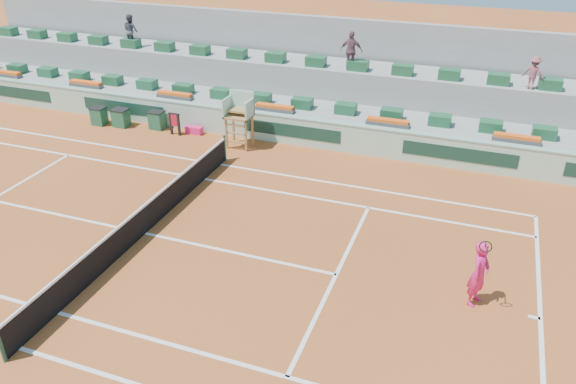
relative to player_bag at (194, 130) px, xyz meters
The scene contains 20 objects.
ground 8.44m from the player_bag, 72.27° to the right, with size 90.00×90.00×0.00m, color #99481D.
seating_tier_lower 3.73m from the player_bag, 46.07° to the left, with size 36.00×4.00×1.20m, color #979794.
seating_tier_upper 5.11m from the player_bag, 58.95° to the left, with size 36.00×2.40×2.60m, color #979794.
stadium_back_wall 6.72m from the player_bag, 66.35° to the left, with size 36.00×0.40×4.40m, color #979794.
player_bag is the anchor object (origin of this frame).
spectator_left 7.39m from the player_bag, 144.90° to the left, with size 0.80×0.62×1.64m, color #454651.
spectator_mid 7.90m from the player_bag, 29.83° to the left, with size 1.01×0.42×1.73m, color #734D58.
spectator_right 14.60m from the player_bag, 14.02° to the left, with size 0.87×0.50×1.34m, color #8B454F.
court_lines 8.44m from the player_bag, 72.27° to the right, with size 23.89×11.09×0.01m.
tennis_net 8.44m from the player_bag, 72.27° to the right, with size 0.10×11.97×1.10m.
advertising_hoarding 2.67m from the player_bag, 10.14° to the left, with size 36.00×0.34×1.26m.
umpire_chair 2.96m from the player_bag, 11.82° to the right, with size 1.10×0.90×2.40m.
seat_row_lower 3.36m from the player_bag, 34.51° to the left, with size 32.90×0.60×0.44m.
seat_row_upper 5.20m from the player_bag, 54.99° to the left, with size 32.90×0.60×0.44m.
flower_planters 1.85m from the player_bag, 42.12° to the left, with size 26.80×0.36×0.28m.
drink_cooler_a 1.91m from the player_bag, behind, with size 0.68×0.58×0.84m.
drink_cooler_b 3.66m from the player_bag, behind, with size 0.71×0.62×0.84m.
drink_cooler_c 4.77m from the player_bag, behind, with size 0.66×0.57×0.84m.
towel_rack 0.94m from the player_bag, 149.43° to the right, with size 0.56×0.09×1.03m.
tennis_player 15.06m from the player_bag, 31.84° to the right, with size 0.66×0.96×2.28m.
Camera 1 is at (9.60, -12.77, 9.80)m, focal length 35.00 mm.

